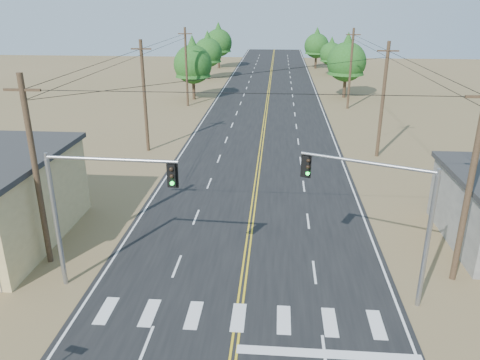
# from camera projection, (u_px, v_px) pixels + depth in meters

# --- Properties ---
(road) EXTENTS (15.00, 200.00, 0.02)m
(road) POSITION_uv_depth(u_px,v_px,m) (259.00, 160.00, 41.12)
(road) COLOR black
(road) RESTS_ON ground
(utility_pole_left_near) EXTENTS (1.80, 0.30, 10.00)m
(utility_pole_left_near) POSITION_uv_depth(u_px,v_px,m) (36.00, 172.00, 23.34)
(utility_pole_left_near) COLOR #4C3826
(utility_pole_left_near) RESTS_ON ground
(utility_pole_left_mid) EXTENTS (1.80, 0.30, 10.00)m
(utility_pole_left_mid) POSITION_uv_depth(u_px,v_px,m) (144.00, 96.00, 41.95)
(utility_pole_left_mid) COLOR #4C3826
(utility_pole_left_mid) RESTS_ON ground
(utility_pole_left_far) EXTENTS (1.80, 0.30, 10.00)m
(utility_pole_left_far) POSITION_uv_depth(u_px,v_px,m) (186.00, 67.00, 60.55)
(utility_pole_left_far) COLOR #4C3826
(utility_pole_left_far) RESTS_ON ground
(utility_pole_right_near) EXTENTS (1.80, 0.30, 10.00)m
(utility_pole_right_near) POSITION_uv_depth(u_px,v_px,m) (470.00, 184.00, 21.75)
(utility_pole_right_near) COLOR #4C3826
(utility_pole_right_near) RESTS_ON ground
(utility_pole_right_mid) EXTENTS (1.80, 0.30, 10.00)m
(utility_pole_right_mid) POSITION_uv_depth(u_px,v_px,m) (383.00, 100.00, 40.35)
(utility_pole_right_mid) COLOR #4C3826
(utility_pole_right_mid) RESTS_ON ground
(utility_pole_right_far) EXTENTS (1.80, 0.30, 10.00)m
(utility_pole_right_far) POSITION_uv_depth(u_px,v_px,m) (351.00, 68.00, 58.96)
(utility_pole_right_far) COLOR #4C3826
(utility_pole_right_far) RESTS_ON ground
(signal_mast_left) EXTENTS (6.12, 0.61, 6.79)m
(signal_mast_left) POSITION_uv_depth(u_px,v_px,m) (89.00, 199.00, 21.31)
(signal_mast_left) COLOR gray
(signal_mast_left) RESTS_ON ground
(signal_mast_right) EXTENTS (5.64, 2.47, 6.66)m
(signal_mast_right) POSITION_uv_depth(u_px,v_px,m) (389.00, 208.00, 20.64)
(signal_mast_right) COLOR gray
(signal_mast_right) RESTS_ON ground
(tree_left_near) EXTENTS (5.29, 5.29, 8.82)m
(tree_left_near) POSITION_uv_depth(u_px,v_px,m) (193.00, 60.00, 64.56)
(tree_left_near) COLOR #3F2D1E
(tree_left_near) RESTS_ON ground
(tree_left_mid) EXTENTS (5.01, 5.01, 8.35)m
(tree_left_mid) POSITION_uv_depth(u_px,v_px,m) (208.00, 50.00, 81.84)
(tree_left_mid) COLOR #3F2D1E
(tree_left_mid) RESTS_ON ground
(tree_left_far) EXTENTS (5.51, 5.51, 9.18)m
(tree_left_far) POSITION_uv_depth(u_px,v_px,m) (218.00, 40.00, 95.37)
(tree_left_far) COLOR #3F2D1E
(tree_left_far) RESTS_ON ground
(tree_right_near) EXTENTS (5.48, 5.48, 9.14)m
(tree_right_near) POSITION_uv_depth(u_px,v_px,m) (347.00, 58.00, 65.75)
(tree_right_near) COLOR #3F2D1E
(tree_right_near) RESTS_ON ground
(tree_right_mid) EXTENTS (4.20, 4.20, 7.00)m
(tree_right_mid) POSITION_uv_depth(u_px,v_px,m) (331.00, 51.00, 86.81)
(tree_right_mid) COLOR #3F2D1E
(tree_right_mid) RESTS_ON ground
(tree_right_far) EXTENTS (4.94, 4.94, 8.23)m
(tree_right_far) POSITION_uv_depth(u_px,v_px,m) (317.00, 43.00, 94.93)
(tree_right_far) COLOR #3F2D1E
(tree_right_far) RESTS_ON ground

